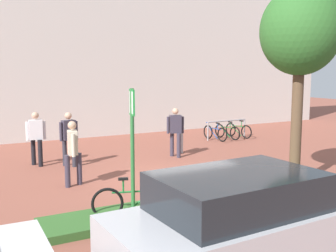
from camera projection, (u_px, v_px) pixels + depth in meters
The scene contains 13 objects.
ground_plane at pixel (175, 181), 11.21m from camera, with size 60.00×60.00×0.00m, color brown.
building_facade at pixel (79, 25), 18.14m from camera, with size 28.00×1.20×10.00m, color silver.
planter_strip at pixel (200, 202), 9.12m from camera, with size 7.00×1.10×0.16m, color #336028.
tree_sidewalk at pixel (300, 34), 10.14m from camera, with size 2.01×2.01×5.10m.
parking_sign_post at pixel (132, 135), 8.13m from camera, with size 0.09×0.36×2.67m.
bike_at_sign at pixel (133, 201), 8.37m from camera, with size 1.62×0.61×0.86m.
bike_rack_cluster at pixel (227, 131), 17.96m from camera, with size 2.11×1.66×0.83m.
bollard_steel at pixel (181, 141), 14.90m from camera, with size 0.16×0.16×0.90m, color #ADADB2.
person_suited_dark at pixel (69, 136), 12.75m from camera, with size 0.60×0.41×1.72m.
person_shirt_blue at pixel (73, 149), 10.58m from camera, with size 0.48×0.60×1.72m.
person_shirt_white at pixel (36, 135), 12.83m from camera, with size 0.61×0.49×1.72m.
person_suited_navy at pixel (175, 129), 14.13m from camera, with size 0.58×0.47×1.72m.
car_silver_sedan at pixel (244, 222), 6.11m from camera, with size 4.37×2.16×1.54m.
Camera 1 is at (-5.33, -9.51, 3.03)m, focal length 43.52 mm.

